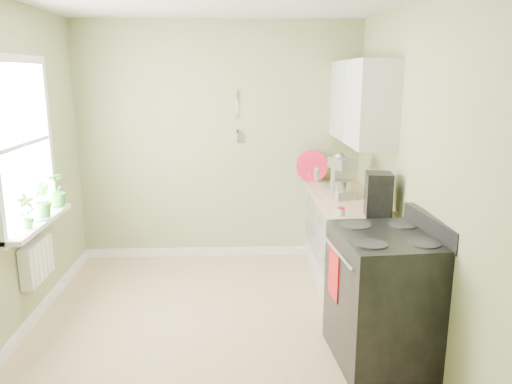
{
  "coord_description": "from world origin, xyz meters",
  "views": [
    {
      "loc": [
        0.19,
        -3.86,
        2.11
      ],
      "look_at": [
        0.36,
        0.55,
        1.07
      ],
      "focal_mm": 35.0,
      "sensor_mm": 36.0,
      "label": 1
    }
  ],
  "objects_px": {
    "stove": "(385,297)",
    "coffee_maker": "(378,195)",
    "kettle": "(317,174)",
    "stand_mixer": "(341,179)"
  },
  "relations": [
    {
      "from": "stove",
      "to": "coffee_maker",
      "type": "xyz_separation_m",
      "value": [
        0.14,
        0.79,
        0.58
      ]
    },
    {
      "from": "kettle",
      "to": "coffee_maker",
      "type": "xyz_separation_m",
      "value": [
        0.3,
        -1.42,
        0.09
      ]
    },
    {
      "from": "stove",
      "to": "coffee_maker",
      "type": "distance_m",
      "value": 0.99
    },
    {
      "from": "stand_mixer",
      "to": "coffee_maker",
      "type": "xyz_separation_m",
      "value": [
        0.18,
        -0.7,
        -0.0
      ]
    },
    {
      "from": "stove",
      "to": "coffee_maker",
      "type": "bearing_deg",
      "value": 80.24
    },
    {
      "from": "coffee_maker",
      "to": "stand_mixer",
      "type": "bearing_deg",
      "value": 104.54
    },
    {
      "from": "stand_mixer",
      "to": "coffee_maker",
      "type": "height_order",
      "value": "stand_mixer"
    },
    {
      "from": "stove",
      "to": "stand_mixer",
      "type": "xyz_separation_m",
      "value": [
        -0.05,
        1.49,
        0.59
      ]
    },
    {
      "from": "kettle",
      "to": "coffee_maker",
      "type": "relative_size",
      "value": 0.49
    },
    {
      "from": "stand_mixer",
      "to": "kettle",
      "type": "bearing_deg",
      "value": 99.33
    }
  ]
}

